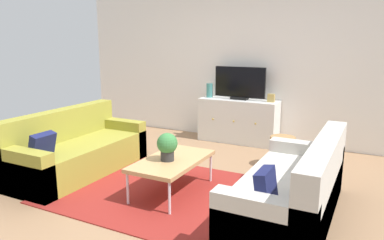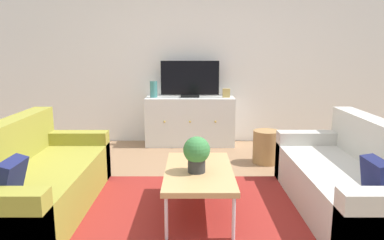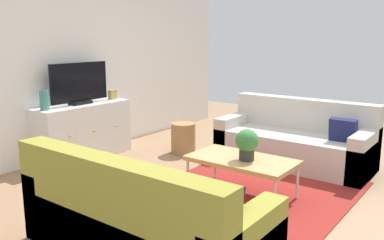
% 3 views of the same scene
% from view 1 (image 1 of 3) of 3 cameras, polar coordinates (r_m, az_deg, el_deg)
% --- Properties ---
extents(ground_plane, '(10.00, 10.00, 0.00)m').
position_cam_1_polar(ground_plane, '(4.41, -2.93, -10.50)').
color(ground_plane, '#997251').
extents(wall_back, '(6.40, 0.12, 2.70)m').
position_cam_1_polar(wall_back, '(6.41, 8.63, 8.99)').
color(wall_back, white).
rests_on(wall_back, ground_plane).
extents(area_rug, '(2.50, 1.90, 0.01)m').
position_cam_1_polar(area_rug, '(4.29, -3.95, -11.10)').
color(area_rug, maroon).
rests_on(area_rug, ground_plane).
extents(couch_left_side, '(0.82, 1.88, 0.81)m').
position_cam_1_polar(couch_left_side, '(5.09, -17.74, -4.70)').
color(couch_left_side, olive).
rests_on(couch_left_side, ground_plane).
extents(couch_right_side, '(0.82, 1.88, 0.81)m').
position_cam_1_polar(couch_right_side, '(3.75, 15.84, -10.76)').
color(couch_right_side, beige).
rests_on(couch_right_side, ground_plane).
extents(coffee_table, '(0.59, 1.06, 0.40)m').
position_cam_1_polar(coffee_table, '(4.17, -3.09, -6.42)').
color(coffee_table, tan).
rests_on(coffee_table, ground_plane).
extents(potted_plant, '(0.23, 0.23, 0.31)m').
position_cam_1_polar(potted_plant, '(4.07, -3.84, -3.93)').
color(potted_plant, '#2D2D2D').
rests_on(potted_plant, coffee_table).
extents(tv_console, '(1.33, 0.47, 0.73)m').
position_cam_1_polar(tv_console, '(6.29, 7.18, -0.11)').
color(tv_console, silver).
rests_on(tv_console, ground_plane).
extents(flat_screen_tv, '(0.87, 0.16, 0.54)m').
position_cam_1_polar(flat_screen_tv, '(6.21, 7.40, 5.63)').
color(flat_screen_tv, black).
rests_on(flat_screen_tv, tv_console).
extents(glass_vase, '(0.11, 0.11, 0.24)m').
position_cam_1_polar(glass_vase, '(6.41, 2.73, 4.61)').
color(glass_vase, teal).
rests_on(glass_vase, tv_console).
extents(mantel_clock, '(0.11, 0.07, 0.13)m').
position_cam_1_polar(mantel_clock, '(6.05, 12.12, 3.34)').
color(mantel_clock, tan).
rests_on(mantel_clock, tv_console).
extents(wicker_basket, '(0.34, 0.34, 0.42)m').
position_cam_1_polar(wicker_basket, '(5.20, 13.75, -4.79)').
color(wicker_basket, '#9E7547').
rests_on(wicker_basket, ground_plane).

